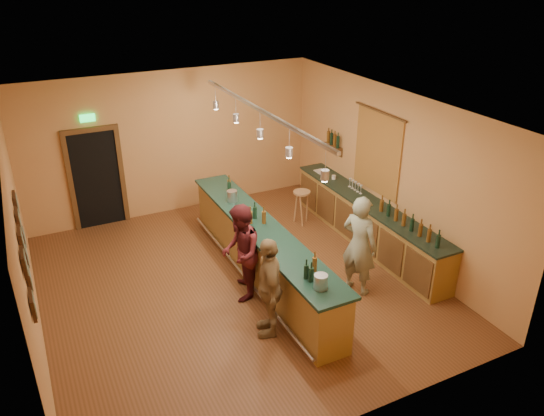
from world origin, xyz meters
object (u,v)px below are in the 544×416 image
back_counter (368,222)px  bar_stool (302,197)px  tasting_bar (261,248)px  bartender (359,245)px  customer_b (269,287)px  customer_a (241,253)px

back_counter → bar_stool: size_ratio=5.95×
back_counter → bar_stool: bearing=118.1°
back_counter → tasting_bar: bearing=-175.8°
bartender → tasting_bar: bearing=26.8°
bartender → customer_b: bartender is taller
tasting_bar → bar_stool: bearing=42.6°
tasting_bar → customer_b: (-0.55, -1.45, 0.22)m
back_counter → customer_a: customer_a is taller
customer_a → bar_stool: bearing=155.0°
bartender → customer_a: (-1.87, 0.74, -0.05)m
customer_a → bar_stool: (2.26, 1.94, -0.23)m
tasting_bar → customer_a: (-0.55, -0.36, 0.25)m
tasting_bar → customer_b: customer_b is taller
back_counter → bartender: bartender is taller
tasting_bar → bartender: (1.33, -1.11, 0.30)m
customer_b → bar_stool: size_ratio=2.16×
tasting_bar → customer_a: customer_a is taller
tasting_bar → bar_stool: tasting_bar is taller
tasting_bar → customer_a: size_ratio=2.99×
back_counter → bar_stool: back_counter is taller
tasting_bar → customer_b: 1.56m
bartender → bar_stool: 2.72m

